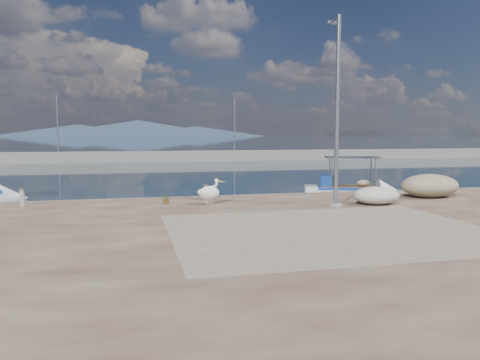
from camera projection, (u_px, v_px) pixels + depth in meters
name	position (u px, v px, depth m)	size (l,w,h in m)	color
ground	(266.00, 229.00, 15.89)	(1400.00, 1400.00, 0.00)	#162635
quay	(346.00, 272.00, 10.05)	(44.00, 22.00, 0.50)	#482A1F
quay_patch	(331.00, 230.00, 13.16)	(9.00, 7.00, 0.01)	gray
breakwater	(168.00, 156.00, 54.54)	(120.00, 2.20, 7.50)	gray
mountains	(134.00, 129.00, 645.02)	(370.00, 280.00, 22.00)	#28384C
boat_right	(350.00, 192.00, 24.45)	(5.20, 3.12, 2.38)	white
pelican	(210.00, 193.00, 17.87)	(1.06, 0.63, 1.01)	tan
lamp_post	(337.00, 118.00, 17.25)	(0.44, 0.96, 7.00)	gray
bollard_near	(206.00, 191.00, 19.19)	(0.22, 0.22, 0.66)	gray
bollard_far	(22.00, 196.00, 17.58)	(0.23, 0.23, 0.69)	gray
potted_plant	(166.00, 199.00, 18.03)	(0.38, 0.33, 0.42)	#33722D
net_pile_c	(430.00, 186.00, 20.03)	(2.54, 1.82, 1.00)	tan
net_pile_d	(376.00, 195.00, 18.04)	(1.84, 1.38, 0.69)	beige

